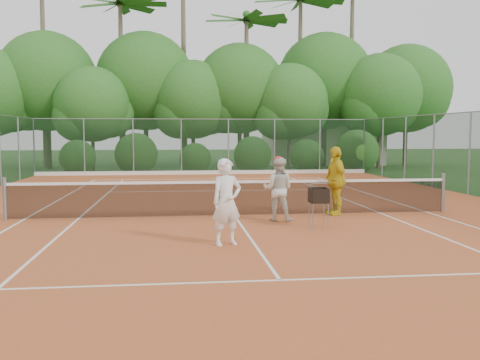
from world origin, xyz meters
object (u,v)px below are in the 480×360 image
object	(u,v)px
player_white	(227,202)
player_center_grp	(278,189)
ball_hopper	(319,196)
player_yellow	(335,181)

from	to	relation	value
player_white	player_center_grp	xyz separation A→B (m)	(1.58, 2.83, -0.05)
player_white	ball_hopper	bearing A→B (deg)	15.71
player_center_grp	ball_hopper	world-z (taller)	player_center_grp
player_white	ball_hopper	distance (m)	2.91
ball_hopper	player_yellow	bearing A→B (deg)	64.51
player_center_grp	player_yellow	bearing A→B (deg)	24.97
player_white	player_center_grp	world-z (taller)	player_white
player_center_grp	ball_hopper	size ratio (longest dim) A/B	1.75
player_yellow	ball_hopper	world-z (taller)	player_yellow
player_white	player_yellow	world-z (taller)	player_yellow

